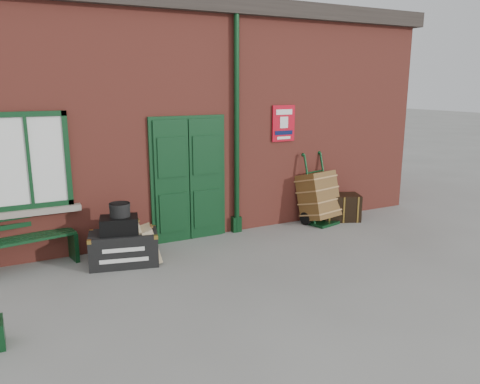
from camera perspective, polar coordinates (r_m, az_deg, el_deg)
ground at (r=7.64m, az=0.06°, el=-8.47°), size 80.00×80.00×0.00m
station_building at (r=10.35m, az=-8.95°, el=9.34°), size 10.30×4.30×4.36m
bench at (r=7.98m, az=-25.38°, el=-5.00°), size 1.67×0.76×1.00m
houdini_trunk at (r=7.68m, az=-13.98°, el=-6.67°), size 1.15×0.80×0.52m
strongbox at (r=7.54m, az=-14.51°, el=-3.91°), size 0.66×0.54×0.26m
hatbox at (r=7.52m, az=-14.44°, el=-2.10°), size 0.38×0.38×0.21m
suitcase_back at (r=7.70m, az=-12.34°, el=-5.84°), size 0.42×0.53×0.69m
suitcase_front at (r=7.67m, az=-10.82°, el=-6.23°), size 0.38×0.47×0.60m
porter_trolley at (r=9.70m, az=9.53°, el=-0.58°), size 0.83×0.87×1.41m
dark_trunk at (r=10.05m, az=12.16°, el=-1.82°), size 0.89×0.75×0.55m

